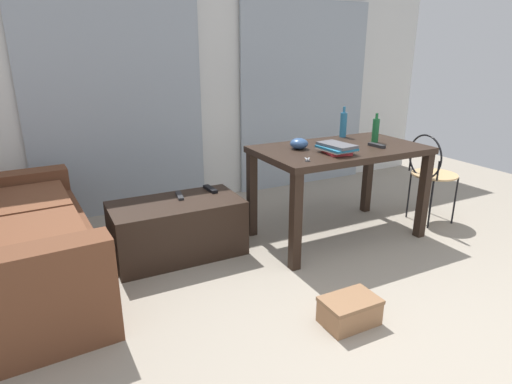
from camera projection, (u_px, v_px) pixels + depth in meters
The scene contains 16 objects.
ground_plane at pixel (320, 266), 3.16m from camera, with size 7.27×7.27×0.00m, color gray.
wall_back at pixel (217, 80), 4.38m from camera, with size 5.38×0.10×2.46m, color silver.
curtains at pixel (221, 101), 4.38m from camera, with size 3.68×0.03×2.03m.
couch at pixel (10, 249), 2.74m from camera, with size 1.00×1.81×0.75m.
coffee_table at pixel (177, 228), 3.28m from camera, with size 0.98×0.52×0.43m.
craft_table at pixel (340, 160), 3.48m from camera, with size 1.36×0.79×0.78m.
wire_chair at pixel (430, 168), 3.82m from camera, with size 0.40×0.41×0.82m.
bottle_near at pixel (376, 130), 3.59m from camera, with size 0.06×0.06×0.24m.
bottle_far at pixel (343, 124), 3.81m from camera, with size 0.06×0.06×0.27m.
bowl at pixel (299, 144), 3.36m from camera, with size 0.14×0.14×0.09m, color #2D4C7A.
book_stack at pixel (337, 148), 3.22m from camera, with size 0.22×0.30×0.07m.
tv_remote_on_table at pixel (377, 145), 3.44m from camera, with size 0.05×0.15×0.02m, color #232326.
scissors at pixel (308, 160), 3.02m from camera, with size 0.08×0.11×0.00m.
tv_remote_primary at pixel (180, 196), 3.32m from camera, with size 0.04×0.19×0.02m, color #232326.
tv_remote_secondary at pixel (210, 189), 3.47m from camera, with size 0.05×0.19×0.03m, color black.
shoebox at pixel (350, 311), 2.48m from camera, with size 0.33×0.22×0.16m.
Camera 1 is at (-1.71, -1.17, 1.52)m, focal length 29.93 mm.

